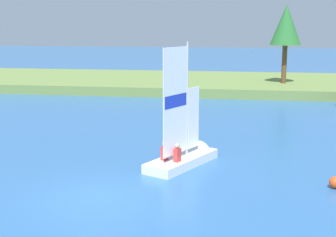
{
  "coord_description": "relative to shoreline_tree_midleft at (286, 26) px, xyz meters",
  "views": [
    {
      "loc": [
        4.7,
        -14.78,
        5.81
      ],
      "look_at": [
        1.16,
        7.95,
        1.2
      ],
      "focal_mm": 51.42,
      "sensor_mm": 36.0,
      "label": 1
    }
  ],
  "objects": [
    {
      "name": "shore_bank",
      "position": [
        -8.12,
        2.24,
        -5.16
      ],
      "size": [
        80.0,
        13.91,
        0.75
      ],
      "primitive_type": "cube",
      "color": "olive",
      "rests_on": "ground"
    },
    {
      "name": "channel_buoy",
      "position": [
        -0.05,
        -24.48,
        -5.32
      ],
      "size": [
        0.43,
        0.43,
        0.43
      ],
      "primitive_type": "sphere",
      "color": "#E54C19",
      "rests_on": "ground"
    },
    {
      "name": "ground_plane",
      "position": [
        -8.12,
        -26.75,
        -5.54
      ],
      "size": [
        200.0,
        200.0,
        0.0
      ],
      "primitive_type": "plane",
      "color": "#2D609E"
    },
    {
      "name": "sailboat",
      "position": [
        -5.53,
        -21.96,
        -5.11
      ],
      "size": [
        2.95,
        4.35,
        5.43
      ],
      "rotation": [
        0.0,
        0.0,
        1.11
      ],
      "color": "white",
      "rests_on": "ground"
    },
    {
      "name": "shoreline_tree_midleft",
      "position": [
        0.0,
        0.0,
        0.0
      ],
      "size": [
        2.57,
        2.57,
        6.52
      ],
      "color": "brown",
      "rests_on": "shore_bank"
    }
  ]
}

